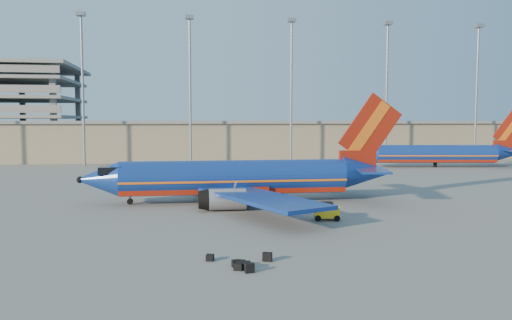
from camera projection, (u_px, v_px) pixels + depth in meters
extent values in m
plane|color=slate|center=(246.00, 201.00, 52.94)|extent=(220.00, 220.00, 0.00)
cube|color=gray|center=(257.00, 141.00, 111.28)|extent=(120.00, 15.00, 8.00)
cube|color=slate|center=(257.00, 122.00, 110.95)|extent=(122.00, 16.00, 0.60)
cylinder|color=gray|center=(83.00, 92.00, 93.54)|extent=(0.44, 0.44, 28.00)
cube|color=gray|center=(81.00, 14.00, 92.41)|extent=(1.60, 1.60, 0.70)
cylinder|color=gray|center=(190.00, 92.00, 96.46)|extent=(0.44, 0.44, 28.00)
cube|color=gray|center=(189.00, 17.00, 95.34)|extent=(1.60, 1.60, 0.70)
cylinder|color=gray|center=(291.00, 93.00, 99.39)|extent=(0.44, 0.44, 28.00)
cube|color=gray|center=(292.00, 20.00, 98.26)|extent=(1.60, 1.60, 0.70)
cylinder|color=gray|center=(386.00, 94.00, 102.31)|extent=(0.44, 0.44, 28.00)
cube|color=gray|center=(388.00, 23.00, 101.19)|extent=(1.60, 1.60, 0.70)
cylinder|color=gray|center=(476.00, 95.00, 105.24)|extent=(0.44, 0.44, 28.00)
cube|color=gray|center=(479.00, 26.00, 104.11)|extent=(1.60, 1.60, 0.70)
cylinder|color=navy|center=(234.00, 177.00, 52.18)|extent=(23.35, 3.71, 3.60)
cube|color=maroon|center=(234.00, 186.00, 52.26)|extent=(23.34, 3.03, 1.26)
cube|color=orange|center=(234.00, 180.00, 52.20)|extent=(23.35, 3.75, 0.21)
cone|color=navy|center=(99.00, 179.00, 50.25)|extent=(4.10, 3.62, 3.60)
cube|color=black|center=(112.00, 170.00, 50.35)|extent=(2.35, 2.54, 0.78)
cone|color=navy|center=(364.00, 172.00, 54.16)|extent=(5.07, 3.62, 3.60)
cube|color=maroon|center=(357.00, 160.00, 53.95)|extent=(4.08, 0.55, 2.14)
cube|color=maroon|center=(370.00, 129.00, 53.87)|extent=(7.14, 0.35, 7.76)
cube|color=orange|center=(368.00, 129.00, 53.85)|extent=(4.75, 0.43, 6.08)
cube|color=navy|center=(351.00, 165.00, 57.33)|extent=(4.12, 6.68, 0.21)
cube|color=navy|center=(372.00, 170.00, 50.80)|extent=(4.17, 6.70, 0.21)
cube|color=navy|center=(239.00, 176.00, 60.90)|extent=(10.63, 15.73, 0.34)
cube|color=navy|center=(260.00, 198.00, 44.02)|extent=(10.51, 15.75, 0.34)
cube|color=maroon|center=(239.00, 190.00, 52.36)|extent=(5.85, 3.82, 0.97)
cylinder|color=gray|center=(220.00, 186.00, 57.12)|extent=(3.51, 2.06, 2.04)
cylinder|color=gray|center=(227.00, 199.00, 47.15)|extent=(3.51, 2.06, 2.04)
cylinder|color=gray|center=(130.00, 199.00, 50.84)|extent=(0.23, 0.23, 1.07)
cylinder|color=black|center=(130.00, 201.00, 50.85)|extent=(0.62, 0.25, 0.62)
cylinder|color=black|center=(245.00, 194.00, 55.06)|extent=(0.82, 0.54, 0.82)
cylinder|color=black|center=(251.00, 202.00, 50.07)|extent=(0.82, 0.54, 0.82)
cylinder|color=navy|center=(435.00, 154.00, 91.62)|extent=(21.85, 6.68, 3.33)
cube|color=maroon|center=(435.00, 159.00, 91.69)|extent=(21.76, 6.06, 1.17)
cube|color=orange|center=(435.00, 155.00, 91.64)|extent=(21.86, 6.72, 0.20)
cone|color=navy|center=(366.00, 154.00, 91.76)|extent=(4.26, 3.88, 3.33)
cube|color=black|center=(373.00, 149.00, 91.68)|extent=(2.50, 2.65, 0.72)
cone|color=navy|center=(507.00, 152.00, 91.46)|extent=(5.15, 4.02, 3.33)
cube|color=maroon|center=(504.00, 146.00, 91.37)|extent=(3.81, 1.08, 1.98)
cube|color=maroon|center=(511.00, 129.00, 91.11)|extent=(6.57, 1.32, 7.18)
cube|color=orange|center=(510.00, 129.00, 91.11)|extent=(4.40, 1.06, 5.63)
cube|color=navy|center=(497.00, 149.00, 94.47)|extent=(2.99, 5.89, 0.20)
cylinder|color=black|center=(435.00, 165.00, 91.78)|extent=(0.72, 0.72, 0.81)
cube|color=yellow|center=(327.00, 211.00, 42.86)|extent=(2.29, 1.57, 1.00)
cube|color=black|center=(327.00, 204.00, 42.81)|extent=(1.19, 1.27, 0.35)
cylinder|color=black|center=(317.00, 216.00, 43.47)|extent=(0.55, 0.27, 0.52)
cylinder|color=black|center=(318.00, 218.00, 42.37)|extent=(0.55, 0.27, 0.52)
cylinder|color=black|center=(335.00, 216.00, 43.42)|extent=(0.55, 0.27, 0.52)
cylinder|color=black|center=(337.00, 218.00, 42.32)|extent=(0.55, 0.27, 0.52)
cube|color=black|center=(250.00, 268.00, 28.03)|extent=(0.57, 0.40, 0.54)
cube|color=black|center=(236.00, 263.00, 29.19)|extent=(0.53, 0.39, 0.41)
cube|color=black|center=(245.00, 265.00, 28.64)|extent=(0.66, 0.55, 0.47)
cube|color=black|center=(241.00, 263.00, 29.19)|extent=(0.57, 0.52, 0.39)
cube|color=black|center=(238.00, 267.00, 28.47)|extent=(0.57, 0.47, 0.41)
cube|color=black|center=(267.00, 257.00, 30.32)|extent=(0.65, 0.50, 0.54)
cube|color=black|center=(210.00, 258.00, 30.43)|extent=(0.55, 0.53, 0.39)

